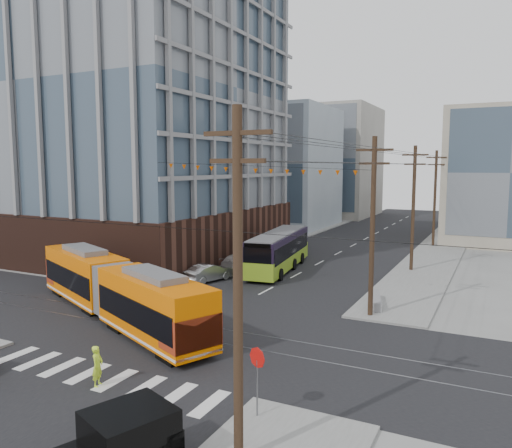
# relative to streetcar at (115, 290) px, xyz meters

# --- Properties ---
(ground) EXTENTS (160.00, 160.00, 0.00)m
(ground) POSITION_rel_streetcar_xyz_m (5.27, -3.81, -1.81)
(ground) COLOR slate
(office_building) EXTENTS (30.00, 25.00, 28.60)m
(office_building) POSITION_rel_streetcar_xyz_m (-16.73, 19.19, 12.49)
(office_building) COLOR #381E16
(office_building) RESTS_ON ground
(bg_bldg_nw_near) EXTENTS (18.00, 16.00, 18.00)m
(bg_bldg_nw_near) POSITION_rel_streetcar_xyz_m (-11.73, 48.19, 7.19)
(bg_bldg_nw_near) COLOR #8C99A5
(bg_bldg_nw_near) RESTS_ON ground
(bg_bldg_ne_near) EXTENTS (14.00, 14.00, 16.00)m
(bg_bldg_ne_near) POSITION_rel_streetcar_xyz_m (21.27, 44.19, 6.19)
(bg_bldg_ne_near) COLOR gray
(bg_bldg_ne_near) RESTS_ON ground
(bg_bldg_nw_far) EXTENTS (16.00, 18.00, 20.00)m
(bg_bldg_nw_far) POSITION_rel_streetcar_xyz_m (-8.73, 68.19, 8.19)
(bg_bldg_nw_far) COLOR gray
(bg_bldg_nw_far) RESTS_ON ground
(utility_pole_near) EXTENTS (0.30, 0.30, 11.00)m
(utility_pole_near) POSITION_rel_streetcar_xyz_m (13.77, -9.81, 3.69)
(utility_pole_near) COLOR black
(utility_pole_near) RESTS_ON ground
(utility_pole_far) EXTENTS (0.30, 0.30, 11.00)m
(utility_pole_far) POSITION_rel_streetcar_xyz_m (13.77, 52.19, 3.69)
(utility_pole_far) COLOR black
(utility_pole_far) RESTS_ON ground
(streetcar) EXTENTS (18.22, 10.25, 3.63)m
(streetcar) POSITION_rel_streetcar_xyz_m (0.00, 0.00, 0.00)
(streetcar) COLOR #EA6400
(streetcar) RESTS_ON ground
(city_bus) EXTENTS (4.38, 12.50, 3.47)m
(city_bus) POSITION_rel_streetcar_xyz_m (3.05, 17.49, -0.08)
(city_bus) COLOR black
(city_bus) RESTS_ON ground
(parked_car_silver) EXTENTS (2.61, 4.55, 1.42)m
(parked_car_silver) POSITION_rel_streetcar_xyz_m (-0.20, 11.04, -1.11)
(parked_car_silver) COLOR #9D9FA1
(parked_car_silver) RESTS_ON ground
(parked_car_white) EXTENTS (2.22, 4.55, 1.27)m
(parked_car_white) POSITION_rel_streetcar_xyz_m (-0.67, 16.51, -1.18)
(parked_car_white) COLOR beige
(parked_car_white) RESTS_ON ground
(parked_car_grey) EXTENTS (2.78, 5.18, 1.38)m
(parked_car_grey) POSITION_rel_streetcar_xyz_m (0.20, 19.38, -1.12)
(parked_car_grey) COLOR slate
(parked_car_grey) RESTS_ON ground
(pedestrian) EXTENTS (0.60, 0.73, 1.74)m
(pedestrian) POSITION_rel_streetcar_xyz_m (5.78, -7.54, -0.94)
(pedestrian) COLOR #CDF62F
(pedestrian) RESTS_ON ground
(stop_sign) EXTENTS (1.01, 1.01, 2.56)m
(stop_sign) POSITION_rel_streetcar_xyz_m (13.06, -7.06, -0.53)
(stop_sign) COLOR #BA0E0A
(stop_sign) RESTS_ON ground
(jersey_barrier) EXTENTS (1.80, 3.78, 0.74)m
(jersey_barrier) POSITION_rel_streetcar_xyz_m (13.57, 9.60, -1.45)
(jersey_barrier) COLOR slate
(jersey_barrier) RESTS_ON ground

